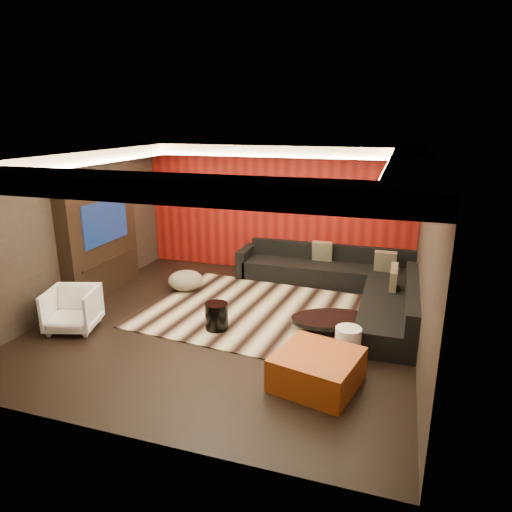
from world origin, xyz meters
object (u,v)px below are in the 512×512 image
(orange_ottoman, at_px, (317,369))
(sectional_sofa, at_px, (347,284))
(coffee_table, at_px, (332,324))
(white_side_table, at_px, (348,343))
(armchair, at_px, (72,309))
(drum_stool, at_px, (217,316))

(orange_ottoman, height_order, sectional_sofa, sectional_sofa)
(coffee_table, height_order, sectional_sofa, sectional_sofa)
(coffee_table, distance_m, sectional_sofa, 1.62)
(white_side_table, xyz_separation_m, armchair, (-4.38, -0.44, 0.12))
(orange_ottoman, xyz_separation_m, armchair, (-4.09, 0.39, 0.13))
(white_side_table, distance_m, sectional_sofa, 2.41)
(coffee_table, xyz_separation_m, drum_stool, (-1.79, -0.52, 0.11))
(drum_stool, distance_m, armchair, 2.34)
(drum_stool, xyz_separation_m, white_side_table, (2.14, -0.26, -0.01))
(drum_stool, height_order, white_side_table, white_side_table)
(drum_stool, distance_m, sectional_sofa, 2.81)
(orange_ottoman, relative_size, armchair, 1.28)
(drum_stool, xyz_separation_m, armchair, (-2.23, -0.70, 0.11))
(drum_stool, height_order, armchair, armchair)
(armchair, distance_m, sectional_sofa, 4.95)
(coffee_table, bearing_deg, armchair, -163.12)
(armchair, bearing_deg, orange_ottoman, -21.78)
(armchair, bearing_deg, coffee_table, 0.53)
(coffee_table, xyz_separation_m, orange_ottoman, (0.06, -1.61, 0.09))
(coffee_table, relative_size, armchair, 1.70)
(white_side_table, height_order, armchair, armchair)
(white_side_table, height_order, orange_ottoman, white_side_table)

